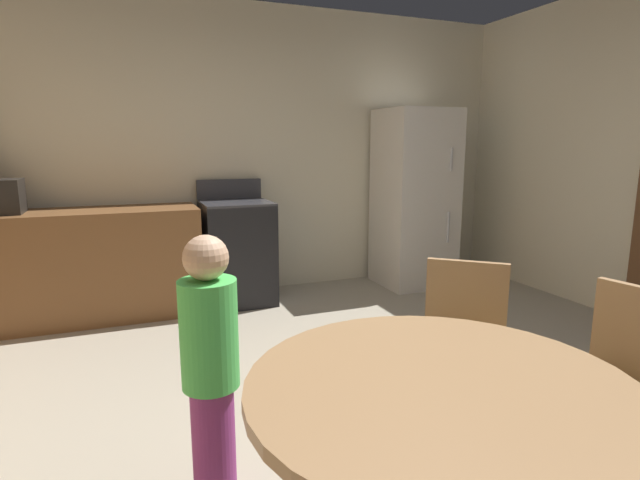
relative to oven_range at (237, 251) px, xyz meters
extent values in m
plane|color=#A89E89|center=(0.18, -2.43, -0.47)|extent=(14.00, 14.00, 0.00)
cube|color=beige|center=(0.18, 0.40, 0.88)|extent=(5.68, 0.12, 2.70)
cube|color=brown|center=(-1.35, 0.00, -0.02)|extent=(2.01, 0.60, 0.90)
cube|color=black|center=(0.00, 0.00, -0.02)|extent=(0.60, 0.60, 0.90)
cube|color=#38383D|center=(0.00, 0.00, 0.44)|extent=(0.60, 0.60, 0.02)
cube|color=#38383D|center=(0.00, 0.28, 0.54)|extent=(0.60, 0.04, 0.18)
cube|color=silver|center=(1.81, -0.05, 0.41)|extent=(0.68, 0.66, 1.76)
cylinder|color=#B2B2B7|center=(1.99, -0.39, 0.81)|extent=(0.02, 0.02, 0.22)
cylinder|color=#B2B2B7|center=(1.99, -0.39, 0.16)|extent=(0.02, 0.02, 0.30)
cylinder|color=#9E754C|center=(-0.13, -3.30, 0.27)|extent=(1.11, 1.11, 0.04)
cylinder|color=#9E754C|center=(0.48, -2.86, -0.25)|extent=(0.03, 0.03, 0.43)
cylinder|color=#9E754C|center=(0.23, -2.64, -0.25)|extent=(0.03, 0.03, 0.43)
cylinder|color=#9E754C|center=(0.71, -2.61, -0.25)|extent=(0.03, 0.03, 0.43)
cylinder|color=#9E754C|center=(0.45, -2.38, -0.25)|extent=(0.03, 0.03, 0.43)
cube|color=#A37F3D|center=(0.47, -2.62, -0.02)|extent=(0.56, 0.56, 0.05)
cube|color=#9E754C|center=(0.59, -2.49, 0.19)|extent=(0.31, 0.28, 0.42)
cylinder|color=#9E754C|center=(0.56, -3.01, -0.25)|extent=(0.03, 0.03, 0.43)
cylinder|color=#9E754C|center=(0.90, -2.95, -0.25)|extent=(0.03, 0.03, 0.43)
cube|color=#A37F3D|center=(0.76, -3.15, -0.02)|extent=(0.46, 0.46, 0.05)
cylinder|color=#8C337A|center=(-0.65, -2.56, -0.22)|extent=(0.17, 0.17, 0.50)
cylinder|color=#4CC656|center=(-0.65, -2.56, 0.24)|extent=(0.31, 0.31, 0.42)
sphere|color=#D6A884|center=(-0.65, -2.56, 0.54)|extent=(0.17, 0.17, 0.17)
camera|label=1|loc=(-0.91, -4.37, 0.94)|focal=27.99mm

